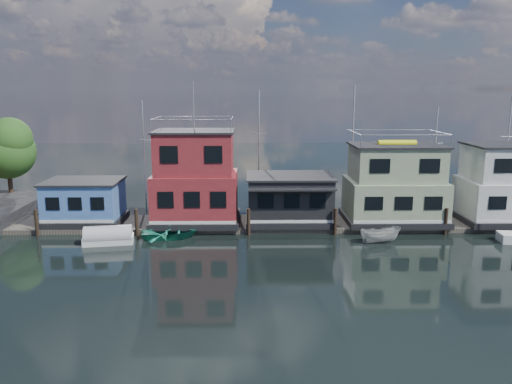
{
  "coord_description": "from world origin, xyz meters",
  "views": [
    {
      "loc": [
        -3.94,
        -29.64,
        11.61
      ],
      "look_at": [
        -3.36,
        12.0,
        3.0
      ],
      "focal_mm": 35.0,
      "sensor_mm": 36.0,
      "label": 1
    }
  ],
  "objects_px": {
    "houseboat_red": "(195,179)",
    "houseboat_dark": "(289,199)",
    "tarp_runabout": "(108,237)",
    "motorboat": "(380,235)",
    "houseboat_blue": "(84,202)",
    "houseboat_green": "(395,185)",
    "dinghy_teal": "(170,233)",
    "houseboat_white": "(511,185)"
  },
  "relations": [
    {
      "from": "houseboat_green",
      "to": "motorboat",
      "type": "xyz_separation_m",
      "value": [
        -2.37,
        -4.97,
        -2.93
      ]
    },
    {
      "from": "houseboat_white",
      "to": "tarp_runabout",
      "type": "distance_m",
      "value": 33.71
    },
    {
      "from": "houseboat_red",
      "to": "dinghy_teal",
      "type": "distance_m",
      "value": 5.36
    },
    {
      "from": "houseboat_blue",
      "to": "houseboat_white",
      "type": "relative_size",
      "value": 0.76
    },
    {
      "from": "houseboat_blue",
      "to": "houseboat_white",
      "type": "distance_m",
      "value": 36.52
    },
    {
      "from": "tarp_runabout",
      "to": "houseboat_dark",
      "type": "bearing_deg",
      "value": 9.72
    },
    {
      "from": "houseboat_green",
      "to": "houseboat_white",
      "type": "relative_size",
      "value": 1.0
    },
    {
      "from": "houseboat_dark",
      "to": "dinghy_teal",
      "type": "xyz_separation_m",
      "value": [
        -9.76,
        -3.5,
        -1.96
      ]
    },
    {
      "from": "houseboat_white",
      "to": "tarp_runabout",
      "type": "relative_size",
      "value": 2.15
    },
    {
      "from": "houseboat_green",
      "to": "tarp_runabout",
      "type": "relative_size",
      "value": 2.15
    },
    {
      "from": "houseboat_dark",
      "to": "dinghy_teal",
      "type": "distance_m",
      "value": 10.55
    },
    {
      "from": "houseboat_white",
      "to": "tarp_runabout",
      "type": "xyz_separation_m",
      "value": [
        -33.22,
        -4.9,
        -2.97
      ]
    },
    {
      "from": "dinghy_teal",
      "to": "tarp_runabout",
      "type": "relative_size",
      "value": 1.13
    },
    {
      "from": "tarp_runabout",
      "to": "motorboat",
      "type": "relative_size",
      "value": 1.23
    },
    {
      "from": "dinghy_teal",
      "to": "tarp_runabout",
      "type": "bearing_deg",
      "value": 98.75
    },
    {
      "from": "houseboat_white",
      "to": "dinghy_teal",
      "type": "bearing_deg",
      "value": -173.03
    },
    {
      "from": "houseboat_dark",
      "to": "houseboat_green",
      "type": "height_order",
      "value": "houseboat_green"
    },
    {
      "from": "houseboat_red",
      "to": "houseboat_dark",
      "type": "bearing_deg",
      "value": -0.14
    },
    {
      "from": "houseboat_dark",
      "to": "motorboat",
      "type": "distance_m",
      "value": 8.47
    },
    {
      "from": "tarp_runabout",
      "to": "motorboat",
      "type": "distance_m",
      "value": 20.85
    },
    {
      "from": "houseboat_red",
      "to": "motorboat",
      "type": "bearing_deg",
      "value": -18.75
    },
    {
      "from": "houseboat_green",
      "to": "houseboat_white",
      "type": "bearing_deg",
      "value": -0.0
    },
    {
      "from": "houseboat_white",
      "to": "motorboat",
      "type": "height_order",
      "value": "houseboat_white"
    },
    {
      "from": "houseboat_blue",
      "to": "houseboat_green",
      "type": "height_order",
      "value": "houseboat_green"
    },
    {
      "from": "houseboat_red",
      "to": "houseboat_dark",
      "type": "height_order",
      "value": "houseboat_red"
    },
    {
      "from": "houseboat_green",
      "to": "dinghy_teal",
      "type": "height_order",
      "value": "houseboat_green"
    },
    {
      "from": "houseboat_blue",
      "to": "houseboat_red",
      "type": "distance_m",
      "value": 9.69
    },
    {
      "from": "houseboat_blue",
      "to": "motorboat",
      "type": "relative_size",
      "value": 2.01
    },
    {
      "from": "houseboat_green",
      "to": "motorboat",
      "type": "distance_m",
      "value": 6.24
    },
    {
      "from": "houseboat_red",
      "to": "dinghy_teal",
      "type": "height_order",
      "value": "houseboat_red"
    },
    {
      "from": "houseboat_green",
      "to": "motorboat",
      "type": "relative_size",
      "value": 2.64
    },
    {
      "from": "dinghy_teal",
      "to": "houseboat_white",
      "type": "bearing_deg",
      "value": -91.52
    },
    {
      "from": "houseboat_green",
      "to": "tarp_runabout",
      "type": "bearing_deg",
      "value": -168.08
    },
    {
      "from": "tarp_runabout",
      "to": "motorboat",
      "type": "bearing_deg",
      "value": -9.4
    },
    {
      "from": "houseboat_white",
      "to": "motorboat",
      "type": "xyz_separation_m",
      "value": [
        -12.37,
        -4.97,
        -2.92
      ]
    },
    {
      "from": "houseboat_red",
      "to": "tarp_runabout",
      "type": "height_order",
      "value": "houseboat_red"
    },
    {
      "from": "tarp_runabout",
      "to": "houseboat_white",
      "type": "bearing_deg",
      "value": -0.84
    },
    {
      "from": "houseboat_red",
      "to": "motorboat",
      "type": "relative_size",
      "value": 3.72
    },
    {
      "from": "houseboat_red",
      "to": "houseboat_white",
      "type": "distance_m",
      "value": 27.01
    },
    {
      "from": "houseboat_blue",
      "to": "tarp_runabout",
      "type": "height_order",
      "value": "houseboat_blue"
    },
    {
      "from": "houseboat_dark",
      "to": "tarp_runabout",
      "type": "height_order",
      "value": "houseboat_dark"
    },
    {
      "from": "motorboat",
      "to": "houseboat_white",
      "type": "bearing_deg",
      "value": -73.5
    }
  ]
}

